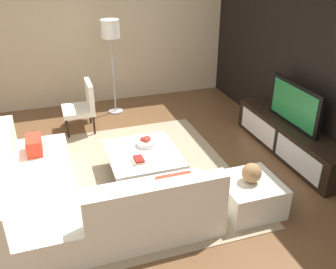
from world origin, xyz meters
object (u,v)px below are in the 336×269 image
object	(u,v)px
television	(295,105)
decorative_ball	(252,173)
accent_chair_near	(83,104)
fruit_bowl	(146,142)
media_console	(289,139)
book_stack	(138,160)
coffee_table	(143,163)
floor_lamp	(111,35)
ottoman	(249,195)
sectional_couch	(78,197)

from	to	relation	value
television	decorative_ball	distance (m)	1.66
accent_chair_near	fruit_bowl	size ratio (longest dim) A/B	3.11
media_console	book_stack	bearing A→B (deg)	-87.07
coffee_table	floor_lamp	xyz separation A→B (m)	(-2.38, 0.08, 1.30)
media_console	ottoman	world-z (taller)	media_console
coffee_table	fruit_bowl	distance (m)	0.31
coffee_table	accent_chair_near	world-z (taller)	accent_chair_near
media_console	book_stack	xyz separation A→B (m)	(0.12, -2.42, 0.15)
decorative_ball	television	bearing A→B (deg)	128.97
sectional_couch	accent_chair_near	size ratio (longest dim) A/B	2.73
television	media_console	bearing A→B (deg)	-90.00
sectional_couch	coffee_table	bearing A→B (deg)	122.50
coffee_table	book_stack	xyz separation A→B (m)	(0.22, -0.12, 0.20)
floor_lamp	book_stack	bearing A→B (deg)	-4.32
coffee_table	decorative_ball	bearing A→B (deg)	42.45
television	floor_lamp	size ratio (longest dim) A/B	0.65
coffee_table	decorative_ball	size ratio (longest dim) A/B	4.49
floor_lamp	fruit_bowl	bearing A→B (deg)	0.63
ottoman	fruit_bowl	distance (m)	1.62
media_console	accent_chair_near	world-z (taller)	accent_chair_near
media_console	floor_lamp	xyz separation A→B (m)	(-2.48, -2.22, 1.25)
television	coffee_table	distance (m)	2.38
television	accent_chair_near	bearing A→B (deg)	-122.97
book_stack	accent_chair_near	bearing A→B (deg)	-166.91
sectional_couch	coffee_table	xyz separation A→B (m)	(-0.61, 0.96, -0.07)
media_console	ottoman	size ratio (longest dim) A/B	3.32
floor_lamp	decorative_ball	distance (m)	3.76
television	decorative_ball	world-z (taller)	television
sectional_couch	book_stack	distance (m)	0.94
fruit_bowl	decorative_ball	bearing A→B (deg)	35.40
television	ottoman	size ratio (longest dim) A/B	1.63
accent_chair_near	fruit_bowl	world-z (taller)	accent_chair_near
ottoman	fruit_bowl	xyz separation A→B (m)	(-1.31, -0.93, 0.23)
floor_lamp	accent_chair_near	bearing A→B (deg)	-47.40
decorative_ball	book_stack	distance (m)	1.47
coffee_table	ottoman	size ratio (longest dim) A/B	1.53
television	book_stack	world-z (taller)	television
media_console	accent_chair_near	distance (m)	3.44
decorative_ball	book_stack	world-z (taller)	decorative_ball
floor_lamp	ottoman	bearing A→B (deg)	15.24
media_console	sectional_couch	bearing A→B (deg)	-81.04
coffee_table	fruit_bowl	bearing A→B (deg)	151.50
floor_lamp	ottoman	size ratio (longest dim) A/B	2.52
ottoman	book_stack	world-z (taller)	book_stack
fruit_bowl	book_stack	xyz separation A→B (m)	(0.41, -0.22, -0.02)
coffee_table	accent_chair_near	bearing A→B (deg)	-161.70
ottoman	decorative_ball	xyz separation A→B (m)	(0.00, 0.00, 0.32)
media_console	ottoman	distance (m)	1.63
television	coffee_table	world-z (taller)	television
sectional_couch	coffee_table	distance (m)	1.15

